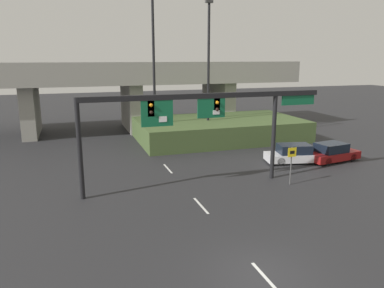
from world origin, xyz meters
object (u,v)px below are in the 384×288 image
speed_limit_sign (291,160)px  signal_gantry (199,112)px  highway_light_pole_near (153,51)px  parked_sedan_mid_right (332,153)px  highway_light_pole_far (208,69)px  parked_sedan_near_right (295,154)px

speed_limit_sign → signal_gantry: bearing=164.5°
signal_gantry → speed_limit_sign: bearing=-15.5°
highway_light_pole_near → parked_sedan_mid_right: (12.16, -10.24, -8.01)m
speed_limit_sign → highway_light_pole_near: (-5.81, 14.25, 7.03)m
signal_gantry → speed_limit_sign: signal_gantry is taller
highway_light_pole_far → parked_sedan_mid_right: bearing=-56.2°
speed_limit_sign → highway_light_pole_far: bearing=91.9°
highway_light_pole_near → highway_light_pole_far: size_ratio=1.25×
highway_light_pole_far → parked_sedan_near_right: highway_light_pole_far is taller
parked_sedan_mid_right → highway_light_pole_near: bearing=131.0°
signal_gantry → highway_light_pole_far: 13.85m
highway_light_pole_near → parked_sedan_near_right: size_ratio=3.31×
highway_light_pole_near → parked_sedan_mid_right: 17.80m
signal_gantry → parked_sedan_near_right: (9.04, 2.92, -4.16)m
parked_sedan_near_right → parked_sedan_mid_right: size_ratio=1.08×
signal_gantry → highway_light_pole_far: bearing=67.3°
highway_light_pole_near → parked_sedan_near_right: 15.55m
highway_light_pole_near → parked_sedan_near_right: bearing=-46.9°
signal_gantry → parked_sedan_mid_right: (12.09, 2.41, -4.16)m
speed_limit_sign → highway_light_pole_near: size_ratio=0.15×
parked_sedan_near_right → parked_sedan_mid_right: bearing=2.3°
parked_sedan_near_right → signal_gantry: bearing=-150.4°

